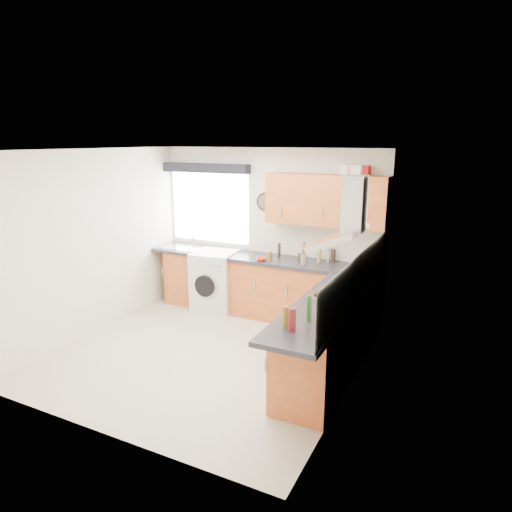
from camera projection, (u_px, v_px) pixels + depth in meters
The scene contains 35 objects.
ground_plane at pixel (208, 353), 5.74m from camera, with size 3.60×3.60×0.00m, color beige.
ceiling at pixel (203, 150), 5.12m from camera, with size 3.60×3.60×0.02m, color white.
wall_back at pixel (269, 231), 6.99m from camera, with size 3.60×0.02×2.50m, color silver.
wall_front at pixel (92, 305), 3.87m from camera, with size 3.60×0.02×2.50m, color silver.
wall_left at pixel (93, 243), 6.20m from camera, with size 0.02×3.60×2.50m, color silver.
wall_right at pixel (355, 277), 4.66m from camera, with size 0.02×3.60×2.50m, color silver.
window at pixel (210, 207), 7.36m from camera, with size 1.40×0.02×1.10m, color beige.
window_blind at pixel (206, 168), 7.13m from camera, with size 1.50×0.18×0.14m, color black.
splashback at pixel (361, 276), 4.94m from camera, with size 0.01×3.00×0.54m, color white.
base_cab_back at pixel (255, 286), 6.99m from camera, with size 3.00×0.58×0.86m, color #AA4F21.
base_cab_corner at pixel (358, 302), 6.29m from camera, with size 0.60×0.60×0.86m, color #AA4F21.
base_cab_right at pixel (329, 340), 5.12m from camera, with size 0.58×2.10×0.86m, color #AA4F21.
worktop_back at pixel (260, 258), 6.82m from camera, with size 3.60×0.62×0.05m, color black.
worktop_right at pixel (326, 306), 4.88m from camera, with size 0.62×2.42×0.05m, color black.
sink at pixel (186, 245), 7.38m from camera, with size 0.84×0.46×0.10m, color #AEAEAE, non-canonical shape.
oven at pixel (332, 335), 5.25m from camera, with size 0.56×0.58×0.85m, color black.
hob_plate at pixel (334, 295), 5.13m from camera, with size 0.52×0.52×0.01m, color #AEAEAE.
extractor_hood at pixel (346, 221), 4.88m from camera, with size 0.52×0.78×0.66m, color #AEAEAE, non-canonical shape.
upper_cabinets at pixel (326, 200), 6.30m from camera, with size 1.70×0.35×0.70m, color #AA4F21.
washing_machine at pixel (215, 281), 7.16m from camera, with size 0.63×0.61×0.93m, color beige.
wall_clock at pixel (265, 202), 6.87m from camera, with size 0.28×0.28×0.04m, color black.
casserole at pixel (355, 170), 6.13m from camera, with size 0.32×0.23×0.13m, color beige.
storage_box at pixel (360, 171), 6.10m from camera, with size 0.26×0.22×0.12m, color red.
utensil_pot at pixel (304, 259), 6.42m from camera, with size 0.09×0.09×0.13m, color #726757.
kitchen_roll at pixel (346, 285), 5.09m from camera, with size 0.12×0.12×0.26m, color beige.
tomato_cluster at pixel (262, 259), 6.59m from camera, with size 0.13×0.13×0.06m, color #B21D0B, non-canonical shape.
jar_0 at pixel (279, 251), 6.73m from camera, with size 0.04×0.04×0.23m, color black.
jar_1 at pixel (328, 254), 6.49m from camera, with size 0.04×0.04×0.25m, color #A4998C.
jar_2 at pixel (319, 255), 6.49m from camera, with size 0.06×0.06×0.23m, color #A48538.
jar_3 at pixel (300, 257), 6.63m from camera, with size 0.07×0.07×0.10m, color #362B1E.
jar_4 at pixel (333, 256), 6.50m from camera, with size 0.07×0.07×0.19m, color #2E2219.
jar_5 at pixel (270, 256), 6.57m from camera, with size 0.05×0.05×0.13m, color brown.
bottle_0 at pixel (286, 316), 4.25m from camera, with size 0.06×0.06×0.20m, color olive.
bottle_1 at pixel (292, 320), 4.15m from camera, with size 0.07×0.07×0.22m, color maroon.
bottle_2 at pixel (309, 308), 4.37m from camera, with size 0.05×0.05×0.26m, color #1B4C1B.
Camera 1 is at (2.86, -4.45, 2.61)m, focal length 32.00 mm.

